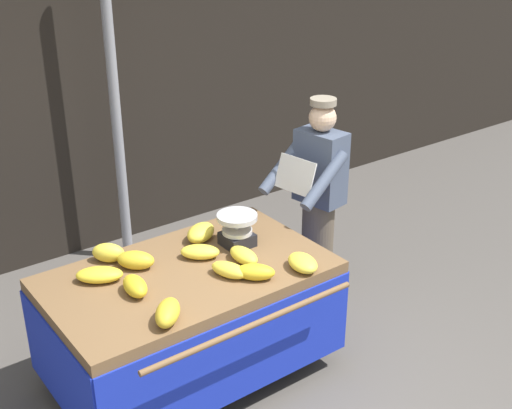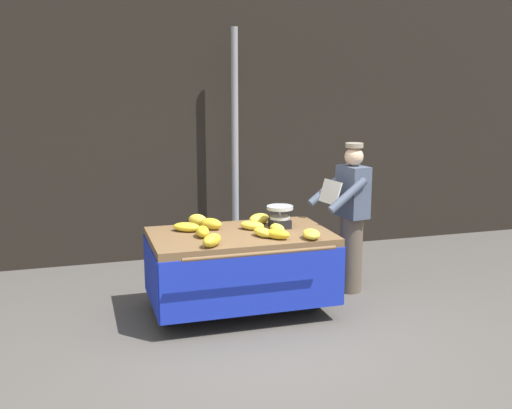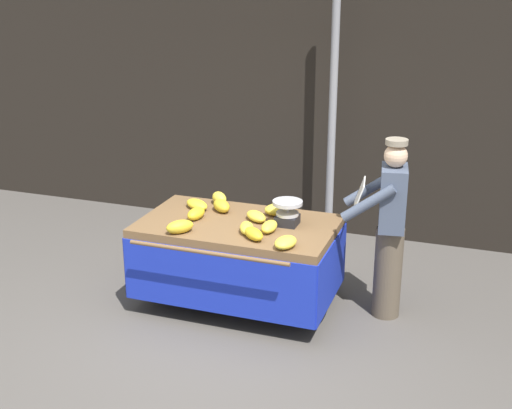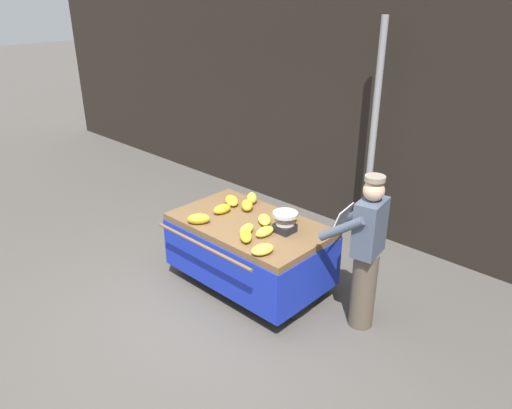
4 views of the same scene
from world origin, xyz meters
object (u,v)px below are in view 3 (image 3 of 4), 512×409
at_px(street_pole, 332,117).
at_px(banana_bunch_8, 286,242).
at_px(weighing_scale, 287,213).
at_px(banana_bunch_2, 197,204).
at_px(banana_bunch_5, 219,198).
at_px(banana_bunch_9, 256,216).
at_px(banana_bunch_4, 247,228).
at_px(banana_bunch_1, 196,214).
at_px(banana_bunch_10, 278,210).
at_px(vendor_person, 389,229).
at_px(banana_bunch_3, 269,227).
at_px(banana_bunch_0, 222,206).
at_px(banana_bunch_7, 180,227).
at_px(banana_bunch_6, 254,234).
at_px(banana_cart, 238,244).

distance_m(street_pole, banana_bunch_8, 2.38).
height_order(weighing_scale, banana_bunch_2, weighing_scale).
xyz_separation_m(banana_bunch_5, banana_bunch_9, (0.51, -0.32, -0.02)).
bearing_deg(banana_bunch_4, banana_bunch_9, 93.63).
bearing_deg(street_pole, banana_bunch_1, -113.85).
bearing_deg(banana_bunch_10, banana_bunch_4, -103.18).
bearing_deg(vendor_person, banana_bunch_3, -158.00).
bearing_deg(banana_bunch_8, banana_bunch_2, 149.91).
distance_m(banana_bunch_0, banana_bunch_4, 0.62).
bearing_deg(street_pole, banana_bunch_5, -118.96).
bearing_deg(banana_bunch_3, weighing_scale, 64.78).
xyz_separation_m(banana_bunch_0, banana_bunch_7, (-0.14, -0.65, 0.00)).
relative_size(banana_bunch_4, banana_bunch_7, 0.98).
relative_size(banana_bunch_5, banana_bunch_10, 0.84).
bearing_deg(banana_bunch_5, banana_bunch_4, -50.25).
distance_m(banana_bunch_1, banana_bunch_3, 0.76).
bearing_deg(banana_bunch_8, banana_bunch_7, 179.74).
height_order(street_pole, banana_bunch_2, street_pole).
bearing_deg(banana_bunch_5, banana_bunch_6, -49.91).
xyz_separation_m(banana_bunch_6, banana_bunch_8, (0.32, -0.09, -0.00)).
bearing_deg(banana_bunch_4, banana_bunch_8, -26.07).
height_order(banana_bunch_2, banana_bunch_5, banana_bunch_5).
distance_m(street_pole, banana_bunch_9, 1.89).
relative_size(street_pole, banana_bunch_3, 12.05).
xyz_separation_m(weighing_scale, banana_bunch_1, (-0.86, -0.14, -0.06)).
bearing_deg(banana_bunch_10, vendor_person, -1.25).
height_order(banana_cart, banana_bunch_4, banana_bunch_4).
height_order(banana_bunch_4, banana_bunch_7, banana_bunch_7).
height_order(street_pole, banana_bunch_6, street_pole).
bearing_deg(banana_bunch_1, banana_bunch_0, 61.94).
relative_size(banana_bunch_2, banana_bunch_3, 1.16).
height_order(banana_bunch_1, vendor_person, vendor_person).
relative_size(weighing_scale, banana_bunch_4, 1.09).
xyz_separation_m(banana_bunch_8, vendor_person, (0.77, 0.72, -0.04)).
relative_size(banana_bunch_5, banana_bunch_7, 0.84).
relative_size(weighing_scale, banana_bunch_5, 1.28).
height_order(weighing_scale, vendor_person, vendor_person).
distance_m(weighing_scale, banana_bunch_10, 0.28).
bearing_deg(street_pole, banana_bunch_3, -92.43).
height_order(banana_bunch_0, banana_bunch_8, banana_bunch_0).
bearing_deg(vendor_person, weighing_scale, -168.14).
distance_m(weighing_scale, banana_bunch_7, 1.00).
bearing_deg(banana_bunch_3, banana_cart, 160.71).
distance_m(banana_bunch_0, banana_bunch_10, 0.56).
height_order(banana_bunch_8, banana_bunch_9, banana_bunch_8).
bearing_deg(weighing_scale, banana_bunch_2, 172.81).
bearing_deg(banana_bunch_5, banana_bunch_2, -128.20).
xyz_separation_m(banana_bunch_4, vendor_person, (1.20, 0.51, -0.04)).
bearing_deg(banana_bunch_9, banana_cart, -148.23).
xyz_separation_m(banana_cart, vendor_person, (1.37, 0.29, 0.23)).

